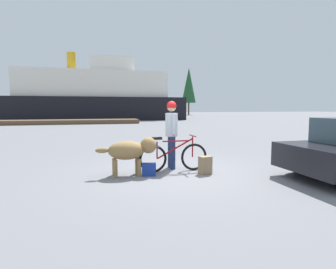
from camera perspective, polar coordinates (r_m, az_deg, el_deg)
name	(u,v)px	position (r m, az deg, el deg)	size (l,w,h in m)	color
ground_plane	(179,173)	(6.88, 2.29, -7.78)	(160.00, 160.00, 0.00)	slate
bicycle	(173,157)	(6.91, 1.09, -4.56)	(1.74, 0.44, 0.90)	black
person_cyclist	(172,128)	(7.19, 0.73, 1.35)	(0.32, 0.53, 1.75)	navy
dog	(131,150)	(6.54, -7.63, -3.22)	(1.41, 0.51, 0.89)	olive
backpack	(205,165)	(6.75, 7.62, -6.24)	(0.28, 0.20, 0.43)	#8C7251
handbag_pannier	(149,170)	(6.55, -3.91, -7.16)	(0.32, 0.18, 0.29)	navy
dock_pier	(70,122)	(28.37, -19.39, 2.46)	(12.98, 2.59, 0.40)	brown
ferry_boat	(95,97)	(37.62, -14.69, 7.45)	(22.18, 8.82, 8.42)	black
pine_tree_center	(112,87)	(54.55, -11.46, 9.56)	(2.96, 2.96, 8.86)	#4C331E
pine_tree_far_right	(189,85)	(58.44, 4.28, 9.98)	(2.95, 2.95, 9.67)	#4C331E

